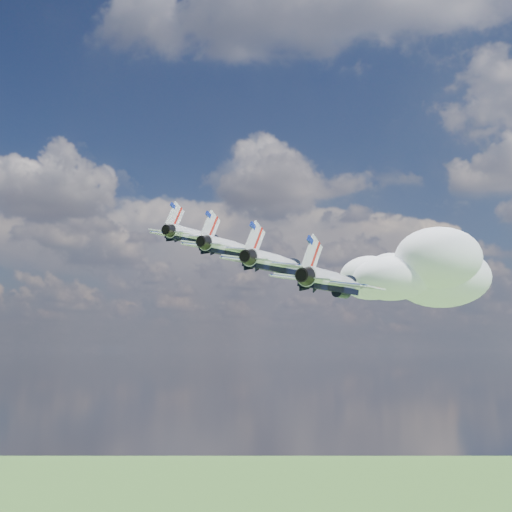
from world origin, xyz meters
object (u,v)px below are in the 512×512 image
(jet_2, at_px, (279,264))
(jet_0, at_px, (199,237))
(jet_3, at_px, (336,282))
(jet_1, at_px, (235,249))

(jet_2, bearing_deg, jet_0, 150.84)
(jet_0, xyz_separation_m, jet_3, (20.49, -21.27, -8.25))
(jet_2, height_order, jet_3, jet_2)
(jet_1, bearing_deg, jet_0, 150.84)
(jet_2, bearing_deg, jet_3, -29.16)
(jet_0, distance_m, jet_3, 30.67)
(jet_1, distance_m, jet_2, 10.22)
(jet_0, xyz_separation_m, jet_1, (6.83, -7.09, -2.75))
(jet_0, height_order, jet_1, jet_0)
(jet_1, height_order, jet_3, jet_1)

